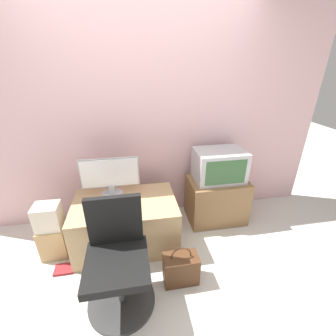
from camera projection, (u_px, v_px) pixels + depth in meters
ground_plane at (160, 301)px, 1.92m from camera, size 12.00×12.00×0.00m
wall_back at (142, 115)px, 2.54m from camera, size 4.40×0.05×2.60m
desk at (126, 223)px, 2.44m from camera, size 1.07×0.67×0.54m
side_stand at (216, 200)px, 2.83m from camera, size 0.70×0.47×0.56m
main_monitor at (110, 176)px, 2.36m from camera, size 0.61×0.23×0.43m
keyboard at (111, 209)px, 2.19m from camera, size 0.30×0.11×0.01m
mouse at (132, 208)px, 2.21m from camera, size 0.06×0.04×0.02m
crt_tv at (219, 165)px, 2.65m from camera, size 0.58×0.41×0.37m
office_chair at (118, 263)px, 1.79m from camera, size 0.56×0.56×0.92m
cardboard_box_lower at (55, 241)px, 2.32m from camera, size 0.26×0.23×0.35m
cardboard_box_upper at (48, 217)px, 2.19m from camera, size 0.24×0.20×0.26m
handbag at (181, 268)px, 2.04m from camera, size 0.31×0.18×0.40m
book at (64, 269)px, 2.20m from camera, size 0.18×0.13×0.02m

